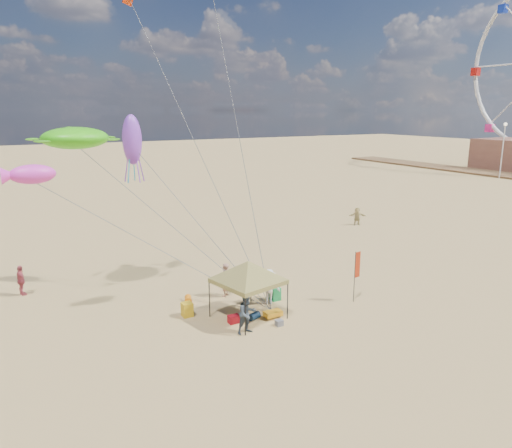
% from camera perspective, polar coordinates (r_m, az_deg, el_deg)
% --- Properties ---
extents(ground, '(280.00, 280.00, 0.00)m').
position_cam_1_polar(ground, '(24.80, 3.44, -10.44)').
color(ground, tan).
rests_on(ground, ground).
extents(canopy_tent, '(5.36, 5.36, 3.39)m').
position_cam_1_polar(canopy_tent, '(23.19, -0.93, -4.68)').
color(canopy_tent, black).
rests_on(canopy_tent, ground).
extents(feather_flag, '(0.42, 0.11, 2.79)m').
position_cam_1_polar(feather_flag, '(26.06, 11.86, -5.10)').
color(feather_flag, black).
rests_on(feather_flag, ground).
extents(cooler_red, '(0.54, 0.38, 0.38)m').
position_cam_1_polar(cooler_red, '(23.62, -2.64, -11.19)').
color(cooler_red, '#AB0D19').
rests_on(cooler_red, ground).
extents(cooler_blue, '(0.54, 0.38, 0.38)m').
position_cam_1_polar(cooler_blue, '(27.57, 0.56, -7.49)').
color(cooler_blue, '#1451A9').
rests_on(cooler_blue, ground).
extents(bag_navy, '(0.69, 0.54, 0.36)m').
position_cam_1_polar(bag_navy, '(23.95, -0.22, -10.85)').
color(bag_navy, '#0C1F35').
rests_on(bag_navy, ground).
extents(bag_orange, '(0.54, 0.69, 0.36)m').
position_cam_1_polar(bag_orange, '(26.16, -8.06, -8.83)').
color(bag_orange, orange).
rests_on(bag_orange, ground).
extents(chair_green, '(0.50, 0.50, 0.70)m').
position_cam_1_polar(chair_green, '(26.23, 2.26, -8.24)').
color(chair_green, '#1A9145').
rests_on(chair_green, ground).
extents(chair_yellow, '(0.50, 0.50, 0.70)m').
position_cam_1_polar(chair_yellow, '(24.48, -8.17, -10.00)').
color(chair_yellow, gold).
rests_on(chair_yellow, ground).
extents(crate_grey, '(0.34, 0.30, 0.28)m').
position_cam_1_polar(crate_grey, '(23.35, 2.77, -11.63)').
color(crate_grey, slate).
rests_on(crate_grey, ground).
extents(beach_cart, '(0.90, 0.50, 0.24)m').
position_cam_1_polar(beach_cart, '(24.19, 2.01, -10.55)').
color(beach_cart, '#F4A51B').
rests_on(beach_cart, ground).
extents(person_near_a, '(0.81, 0.80, 1.88)m').
position_cam_1_polar(person_near_a, '(26.55, -3.71, -6.62)').
color(person_near_a, '#9F6E5B').
rests_on(person_near_a, ground).
extents(person_near_b, '(1.00, 0.81, 1.92)m').
position_cam_1_polar(person_near_b, '(22.29, -1.07, -10.57)').
color(person_near_b, '#3B4650').
rests_on(person_near_b, ground).
extents(person_near_c, '(1.39, 1.11, 1.89)m').
position_cam_1_polar(person_near_c, '(25.54, 1.52, -7.41)').
color(person_near_c, silver).
rests_on(person_near_c, ground).
extents(person_far_a, '(0.67, 1.08, 1.72)m').
position_cam_1_polar(person_far_a, '(29.62, -26.07, -6.03)').
color(person_far_a, '#B54550').
rests_on(person_far_a, ground).
extents(person_far_c, '(1.55, 1.20, 1.63)m').
position_cam_1_polar(person_far_c, '(43.76, 11.91, 0.93)').
color(person_far_c, tan).
rests_on(person_far_c, ground).
extents(lamp_north, '(0.50, 0.50, 8.25)m').
position_cam_1_polar(lamp_north, '(81.15, 27.28, 8.71)').
color(lamp_north, silver).
rests_on(lamp_north, ground).
extents(turtle_kite, '(3.53, 2.90, 1.12)m').
position_cam_1_polar(turtle_kite, '(26.59, -20.66, 9.50)').
color(turtle_kite, '#3BCA11').
rests_on(turtle_kite, ground).
extents(fish_kite, '(2.04, 1.16, 0.87)m').
position_cam_1_polar(fish_kite, '(23.48, -24.96, 5.37)').
color(fish_kite, '#F338CA').
rests_on(fish_kite, ground).
extents(squid_kite, '(1.24, 1.24, 2.78)m').
position_cam_1_polar(squid_kite, '(27.92, -14.48, 9.64)').
color(squid_kite, '#923FD7').
rests_on(squid_kite, ground).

